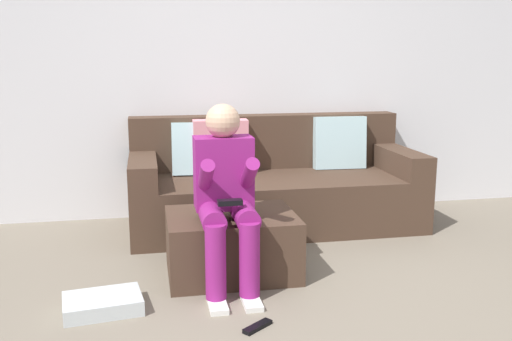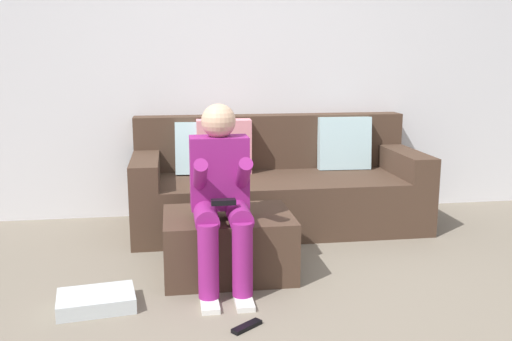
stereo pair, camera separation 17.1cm
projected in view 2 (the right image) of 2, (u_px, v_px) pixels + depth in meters
ground_plane at (298, 327)px, 2.91m from camera, size 7.92×7.92×0.00m
wall_back at (242, 74)px, 4.86m from camera, size 6.09×0.10×2.43m
couch_sectional at (275, 185)px, 4.63m from camera, size 2.29×0.96×0.87m
ottoman at (228, 244)px, 3.59m from camera, size 0.80×0.61×0.39m
person_seated at (221, 190)px, 3.33m from camera, size 0.35×0.62×1.09m
storage_bin at (96, 301)px, 3.12m from camera, size 0.45×0.35×0.08m
remote_near_ottoman at (247, 326)px, 2.89m from camera, size 0.17×0.15×0.02m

